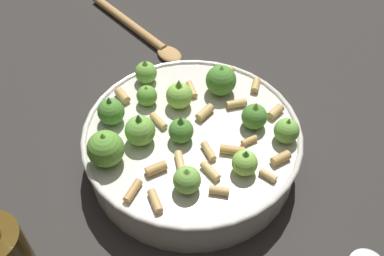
{
  "coord_description": "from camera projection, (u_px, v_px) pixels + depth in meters",
  "views": [
    {
      "loc": [
        -0.13,
        -0.39,
        0.54
      ],
      "look_at": [
        0.0,
        0.0,
        0.07
      ],
      "focal_mm": 43.22,
      "sensor_mm": 36.0,
      "label": 1
    }
  ],
  "objects": [
    {
      "name": "cooking_pan",
      "position": [
        191.0,
        143.0,
        0.65
      ],
      "size": [
        0.3,
        0.3,
        0.11
      ],
      "color": "beige",
      "rests_on": "ground"
    },
    {
      "name": "ground_plane",
      "position": [
        192.0,
        160.0,
        0.67
      ],
      "size": [
        2.4,
        2.4,
        0.0
      ],
      "primitive_type": "plane",
      "color": "#2D2B28"
    },
    {
      "name": "wooden_spoon",
      "position": [
        139.0,
        31.0,
        0.87
      ],
      "size": [
        0.13,
        0.25,
        0.02
      ],
      "color": "#B2844C",
      "rests_on": "ground"
    }
  ]
}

